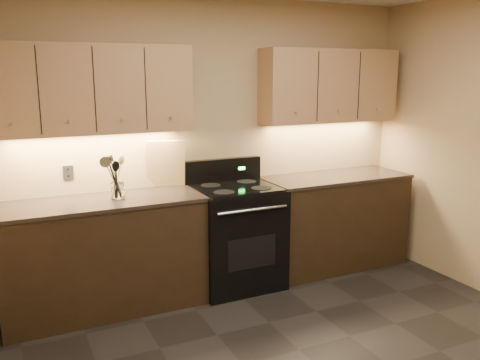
# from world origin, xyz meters

# --- Properties ---
(wall_back) EXTENTS (4.00, 0.04, 2.60)m
(wall_back) POSITION_xyz_m (0.00, 2.00, 1.30)
(wall_back) COLOR tan
(wall_back) RESTS_ON ground
(counter_left) EXTENTS (1.62, 0.62, 0.93)m
(counter_left) POSITION_xyz_m (-1.10, 1.70, 0.47)
(counter_left) COLOR black
(counter_left) RESTS_ON ground
(counter_right) EXTENTS (1.46, 0.62, 0.93)m
(counter_right) POSITION_xyz_m (1.18, 1.70, 0.47)
(counter_right) COLOR black
(counter_right) RESTS_ON ground
(stove) EXTENTS (0.76, 0.68, 1.14)m
(stove) POSITION_xyz_m (0.08, 1.68, 0.48)
(stove) COLOR black
(stove) RESTS_ON ground
(upper_cab_left) EXTENTS (1.60, 0.30, 0.70)m
(upper_cab_left) POSITION_xyz_m (-1.10, 1.85, 1.80)
(upper_cab_left) COLOR #A57952
(upper_cab_left) RESTS_ON wall_back
(upper_cab_right) EXTENTS (1.44, 0.30, 0.70)m
(upper_cab_right) POSITION_xyz_m (1.18, 1.85, 1.80)
(upper_cab_right) COLOR #A57952
(upper_cab_right) RESTS_ON wall_back
(outlet_plate) EXTENTS (0.08, 0.01, 0.12)m
(outlet_plate) POSITION_xyz_m (-1.30, 1.99, 1.12)
(outlet_plate) COLOR #B2B5BA
(outlet_plate) RESTS_ON wall_back
(utensil_crock) EXTENTS (0.12, 0.12, 0.13)m
(utensil_crock) POSITION_xyz_m (-0.96, 1.69, 0.99)
(utensil_crock) COLOR white
(utensil_crock) RESTS_ON counter_left
(cutting_board) EXTENTS (0.36, 0.19, 0.42)m
(cutting_board) POSITION_xyz_m (-0.48, 1.94, 1.14)
(cutting_board) COLOR tan
(cutting_board) RESTS_ON counter_left
(wooden_spoon) EXTENTS (0.16, 0.14, 0.35)m
(wooden_spoon) POSITION_xyz_m (-1.00, 1.69, 1.12)
(wooden_spoon) COLOR tan
(wooden_spoon) RESTS_ON utensil_crock
(black_spoon) EXTENTS (0.07, 0.11, 0.30)m
(black_spoon) POSITION_xyz_m (-0.97, 1.72, 1.09)
(black_spoon) COLOR black
(black_spoon) RESTS_ON utensil_crock
(black_turner) EXTENTS (0.19, 0.14, 0.36)m
(black_turner) POSITION_xyz_m (-0.95, 1.68, 1.12)
(black_turner) COLOR black
(black_turner) RESTS_ON utensil_crock
(steel_spatula) EXTENTS (0.18, 0.12, 0.37)m
(steel_spatula) POSITION_xyz_m (-0.94, 1.70, 1.12)
(steel_spatula) COLOR silver
(steel_spatula) RESTS_ON utensil_crock
(steel_skimmer) EXTENTS (0.21, 0.11, 0.35)m
(steel_skimmer) POSITION_xyz_m (-0.94, 1.69, 1.11)
(steel_skimmer) COLOR silver
(steel_skimmer) RESTS_ON utensil_crock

